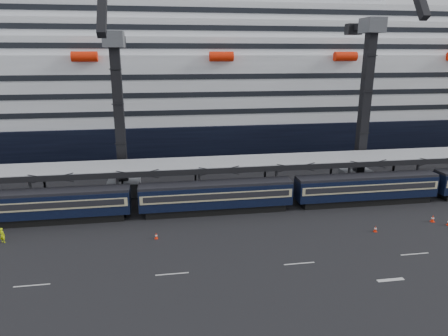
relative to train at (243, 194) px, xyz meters
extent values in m
plane|color=black|center=(4.65, -10.00, -2.20)|extent=(260.00, 260.00, 0.00)
cube|color=beige|center=(-21.35, -14.00, -2.19)|extent=(3.00, 0.15, 0.02)
cube|color=beige|center=(-9.35, -14.00, -2.19)|extent=(3.00, 0.15, 0.02)
cube|color=beige|center=(2.65, -14.00, -2.19)|extent=(3.00, 0.15, 0.02)
cube|color=beige|center=(14.65, -14.00, -2.19)|extent=(3.00, 0.15, 0.02)
cube|color=beige|center=(9.65, -18.00, -2.19)|extent=(2.50, 0.40, 0.02)
cube|color=black|center=(-23.35, 0.00, -1.75)|extent=(17.48, 2.40, 0.90)
cube|color=black|center=(-23.35, 0.00, 0.05)|extent=(19.00, 2.80, 2.70)
cube|color=#C1B688|center=(-23.35, 0.00, 0.35)|extent=(18.62, 2.92, 1.05)
cube|color=black|center=(-23.35, 0.00, 0.40)|extent=(17.86, 2.98, 0.70)
cube|color=black|center=(-23.35, 0.00, 1.55)|extent=(19.00, 2.50, 0.35)
cube|color=black|center=(-3.35, 0.00, -1.75)|extent=(17.48, 2.40, 0.90)
cube|color=black|center=(-3.35, 0.00, 0.05)|extent=(19.00, 2.80, 2.70)
cube|color=#C1B688|center=(-3.35, 0.00, 0.35)|extent=(18.62, 2.92, 1.05)
cube|color=black|center=(-3.35, 0.00, 0.40)|extent=(17.86, 2.98, 0.70)
cube|color=black|center=(-3.35, 0.00, 1.55)|extent=(19.00, 2.50, 0.35)
cube|color=black|center=(16.65, 0.00, -1.75)|extent=(17.48, 2.40, 0.90)
cube|color=black|center=(16.65, 0.00, 0.05)|extent=(19.00, 2.80, 2.70)
cube|color=#C1B688|center=(16.65, 0.00, 0.35)|extent=(18.62, 2.92, 1.05)
cube|color=black|center=(16.65, 0.00, 0.40)|extent=(17.86, 2.98, 0.70)
cube|color=black|center=(16.65, 0.00, 1.55)|extent=(19.00, 2.50, 0.35)
cube|color=#979A9F|center=(4.65, 4.00, 3.20)|extent=(130.00, 6.00, 0.25)
cube|color=black|center=(4.65, 1.00, 2.90)|extent=(130.00, 0.25, 0.70)
cube|color=black|center=(4.65, 7.00, 2.90)|extent=(130.00, 0.25, 0.70)
cube|color=black|center=(-25.35, 1.20, 0.50)|extent=(0.25, 0.25, 5.40)
cube|color=black|center=(-25.35, 6.80, 0.50)|extent=(0.25, 0.25, 5.40)
cube|color=black|center=(-15.35, 1.20, 0.50)|extent=(0.25, 0.25, 5.40)
cube|color=black|center=(-15.35, 6.80, 0.50)|extent=(0.25, 0.25, 5.40)
cube|color=black|center=(-5.35, 1.20, 0.50)|extent=(0.25, 0.25, 5.40)
cube|color=black|center=(-5.35, 6.80, 0.50)|extent=(0.25, 0.25, 5.40)
cube|color=black|center=(4.65, 1.20, 0.50)|extent=(0.25, 0.25, 5.40)
cube|color=black|center=(4.65, 6.80, 0.50)|extent=(0.25, 0.25, 5.40)
cube|color=black|center=(14.65, 1.20, 0.50)|extent=(0.25, 0.25, 5.40)
cube|color=black|center=(14.65, 6.80, 0.50)|extent=(0.25, 0.25, 5.40)
cube|color=black|center=(24.65, 1.20, 0.50)|extent=(0.25, 0.25, 5.40)
cube|color=black|center=(24.65, 6.80, 0.50)|extent=(0.25, 0.25, 5.40)
cube|color=black|center=(4.65, 36.00, 1.30)|extent=(200.00, 28.00, 7.00)
cube|color=silver|center=(4.65, 36.00, 10.80)|extent=(190.00, 26.88, 12.00)
cube|color=silver|center=(4.65, 36.00, 18.30)|extent=(160.00, 24.64, 3.00)
cube|color=black|center=(4.65, 23.63, 18.30)|extent=(153.60, 0.12, 0.90)
cube|color=silver|center=(4.65, 36.00, 21.30)|extent=(124.00, 21.84, 3.00)
cube|color=black|center=(4.65, 25.03, 21.30)|extent=(119.04, 0.12, 0.90)
cube|color=silver|center=(4.65, 36.00, 24.30)|extent=(90.00, 19.04, 3.00)
cube|color=black|center=(4.65, 26.43, 24.30)|extent=(86.40, 0.12, 0.90)
cylinder|color=#FE2508|center=(-21.35, 21.96, 16.60)|extent=(4.00, 1.60, 1.60)
cylinder|color=#FE2508|center=(0.65, 21.96, 16.60)|extent=(4.00, 1.60, 1.60)
cylinder|color=#FE2508|center=(22.65, 21.96, 16.60)|extent=(4.00, 1.60, 1.60)
cube|color=#4E5256|center=(-15.35, 9.00, -1.20)|extent=(4.50, 4.50, 2.00)
cube|color=black|center=(-15.35, 9.00, 8.80)|extent=(1.30, 1.30, 18.00)
cube|color=#4E5256|center=(-15.35, 9.00, 18.80)|extent=(2.60, 3.20, 2.00)
cube|color=black|center=(-15.35, 11.52, 18.80)|extent=(0.90, 5.04, 0.90)
cube|color=black|center=(-15.35, 14.04, 18.60)|extent=(2.20, 1.60, 1.60)
cube|color=#4E5256|center=(19.65, 8.00, -1.20)|extent=(4.50, 4.50, 2.00)
cube|color=black|center=(19.65, 8.00, 9.80)|extent=(1.30, 1.30, 20.00)
cube|color=#4E5256|center=(19.65, 8.00, 20.80)|extent=(2.60, 3.20, 2.00)
cube|color=black|center=(19.65, 10.80, 20.80)|extent=(0.90, 5.60, 0.90)
cube|color=black|center=(19.65, 13.60, 20.60)|extent=(2.20, 1.60, 1.60)
imported|color=#DCFF0D|center=(-26.79, -4.86, -1.37)|extent=(0.71, 0.59, 1.65)
cube|color=#FE2508|center=(-10.81, -6.47, -2.18)|extent=(0.35, 0.35, 0.04)
cone|color=#FE2508|center=(-10.81, -6.47, -1.84)|extent=(0.29, 0.29, 0.66)
cylinder|color=white|center=(-10.81, -6.47, -1.84)|extent=(0.25, 0.25, 0.11)
cube|color=#FE2508|center=(13.44, -8.53, -2.18)|extent=(0.36, 0.36, 0.04)
cone|color=#FE2508|center=(13.44, -8.53, -1.82)|extent=(0.30, 0.30, 0.68)
cylinder|color=white|center=(13.44, -8.53, -1.82)|extent=(0.26, 0.26, 0.11)
cube|color=#FE2508|center=(21.58, -7.02, -2.18)|extent=(0.43, 0.43, 0.05)
cone|color=#FE2508|center=(21.58, -7.02, -1.74)|extent=(0.37, 0.37, 0.82)
cylinder|color=white|center=(21.58, -7.02, -1.74)|extent=(0.31, 0.31, 0.14)
cube|color=#FE2508|center=(22.78, -8.22, -2.18)|extent=(0.40, 0.40, 0.04)
camera|label=1|loc=(-9.72, -46.41, 16.94)|focal=32.00mm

